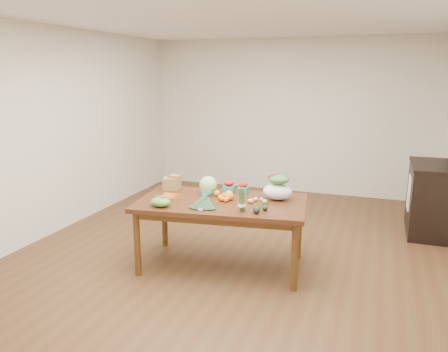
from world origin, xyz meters
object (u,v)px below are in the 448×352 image
(mandarin_cluster, at_px, (224,196))
(kale_bunch, at_px, (203,200))
(dining_table, at_px, (222,233))
(salad_bag, at_px, (278,189))
(cabinet, at_px, (429,199))
(paper_bag, at_px, (171,182))
(cabbage, at_px, (208,185))
(asparagus_bundle, at_px, (242,199))

(mandarin_cluster, height_order, kale_bunch, kale_bunch)
(dining_table, height_order, salad_bag, salad_bag)
(cabinet, bearing_deg, mandarin_cluster, -139.41)
(paper_bag, bearing_deg, salad_bag, 0.35)
(mandarin_cluster, bearing_deg, paper_bag, 163.47)
(paper_bag, distance_m, cabbage, 0.48)
(kale_bunch, bearing_deg, cabinet, 36.21)
(dining_table, height_order, cabbage, cabbage)
(salad_bag, bearing_deg, cabinet, 44.72)
(dining_table, xyz_separation_m, paper_bag, (-0.73, 0.25, 0.46))
(cabinet, height_order, cabbage, cabbage)
(cabbage, height_order, mandarin_cluster, cabbage)
(paper_bag, height_order, cabbage, cabbage)
(asparagus_bundle, bearing_deg, kale_bunch, 174.94)
(paper_bag, height_order, kale_bunch, paper_bag)
(dining_table, xyz_separation_m, kale_bunch, (-0.09, -0.30, 0.45))
(cabinet, relative_size, mandarin_cluster, 5.67)
(kale_bunch, bearing_deg, mandarin_cluster, 63.35)
(cabbage, relative_size, kale_bunch, 0.51)
(kale_bunch, height_order, asparagus_bundle, asparagus_bundle)
(paper_bag, bearing_deg, cabbage, -3.26)
(kale_bunch, bearing_deg, dining_table, 65.53)
(mandarin_cluster, bearing_deg, dining_table, -131.32)
(asparagus_bundle, distance_m, salad_bag, 0.59)
(cabbage, relative_size, mandarin_cluster, 1.13)
(asparagus_bundle, bearing_deg, salad_bag, 58.72)
(cabbage, height_order, asparagus_bundle, asparagus_bundle)
(cabinet, xyz_separation_m, asparagus_bundle, (-1.92, -2.21, 0.40))
(asparagus_bundle, bearing_deg, mandarin_cluster, 126.03)
(dining_table, xyz_separation_m, asparagus_bundle, (0.31, -0.29, 0.50))
(kale_bunch, height_order, salad_bag, salad_bag)
(cabinet, xyz_separation_m, salad_bag, (-1.68, -1.67, 0.40))
(dining_table, bearing_deg, cabbage, 130.93)
(paper_bag, xyz_separation_m, cabbage, (0.48, -0.03, 0.02))
(mandarin_cluster, relative_size, salad_bag, 0.56)
(cabinet, xyz_separation_m, paper_bag, (-2.97, -1.68, 0.37))
(dining_table, relative_size, cabinet, 1.76)
(paper_bag, distance_m, mandarin_cluster, 0.79)
(paper_bag, relative_size, asparagus_bundle, 0.97)
(cabinet, relative_size, paper_bag, 4.22)
(mandarin_cluster, distance_m, salad_bag, 0.59)
(cabinet, distance_m, asparagus_bundle, 2.96)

